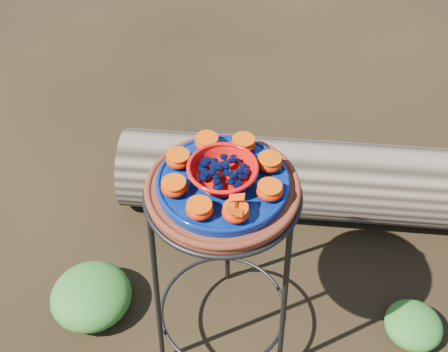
# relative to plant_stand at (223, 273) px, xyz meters

# --- Properties ---
(ground) EXTENTS (60.00, 60.00, 0.00)m
(ground) POSITION_rel_plant_stand_xyz_m (0.00, 0.00, -0.35)
(ground) COLOR black
(plant_stand) EXTENTS (0.44, 0.44, 0.70)m
(plant_stand) POSITION_rel_plant_stand_xyz_m (0.00, 0.00, 0.00)
(plant_stand) COLOR black
(plant_stand) RESTS_ON ground
(terracotta_saucer) EXTENTS (0.38, 0.38, 0.03)m
(terracotta_saucer) POSITION_rel_plant_stand_xyz_m (0.00, 0.00, 0.37)
(terracotta_saucer) COLOR #3C1D0C
(terracotta_saucer) RESTS_ON plant_stand
(cobalt_plate) EXTENTS (0.33, 0.33, 0.02)m
(cobalt_plate) POSITION_rel_plant_stand_xyz_m (0.00, 0.00, 0.39)
(cobalt_plate) COLOR #04114F
(cobalt_plate) RESTS_ON terracotta_saucer
(red_bowl) EXTENTS (0.16, 0.16, 0.05)m
(red_bowl) POSITION_rel_plant_stand_xyz_m (0.00, 0.00, 0.43)
(red_bowl) COLOR red
(red_bowl) RESTS_ON cobalt_plate
(glass_gems) EXTENTS (0.13, 0.13, 0.02)m
(glass_gems) POSITION_rel_plant_stand_xyz_m (0.00, 0.00, 0.46)
(glass_gems) COLOR black
(glass_gems) RESTS_ON red_bowl
(orange_half_0) EXTENTS (0.06, 0.06, 0.03)m
(orange_half_0) POSITION_rel_plant_stand_xyz_m (0.04, -0.12, 0.42)
(orange_half_0) COLOR #A92A00
(orange_half_0) RESTS_ON cobalt_plate
(orange_half_1) EXTENTS (0.06, 0.06, 0.03)m
(orange_half_1) POSITION_rel_plant_stand_xyz_m (0.11, -0.04, 0.42)
(orange_half_1) COLOR #A92A00
(orange_half_1) RESTS_ON cobalt_plate
(orange_half_2) EXTENTS (0.06, 0.06, 0.03)m
(orange_half_2) POSITION_rel_plant_stand_xyz_m (0.11, 0.05, 0.42)
(orange_half_2) COLOR #A92A00
(orange_half_2) RESTS_ON cobalt_plate
(orange_half_3) EXTENTS (0.06, 0.06, 0.03)m
(orange_half_3) POSITION_rel_plant_stand_xyz_m (0.04, 0.11, 0.42)
(orange_half_3) COLOR #A92A00
(orange_half_3) RESTS_ON cobalt_plate
(orange_half_4) EXTENTS (0.06, 0.06, 0.03)m
(orange_half_4) POSITION_rel_plant_stand_xyz_m (-0.05, 0.11, 0.42)
(orange_half_4) COLOR #A92A00
(orange_half_4) RESTS_ON cobalt_plate
(orange_half_5) EXTENTS (0.06, 0.06, 0.03)m
(orange_half_5) POSITION_rel_plant_stand_xyz_m (-0.11, 0.04, 0.42)
(orange_half_5) COLOR #A92A00
(orange_half_5) RESTS_ON cobalt_plate
(orange_half_6) EXTENTS (0.06, 0.06, 0.03)m
(orange_half_6) POSITION_rel_plant_stand_xyz_m (-0.11, -0.05, 0.42)
(orange_half_6) COLOR #A92A00
(orange_half_6) RESTS_ON cobalt_plate
(orange_half_7) EXTENTS (0.06, 0.06, 0.03)m
(orange_half_7) POSITION_rel_plant_stand_xyz_m (-0.04, -0.11, 0.42)
(orange_half_7) COLOR #A92A00
(orange_half_7) RESTS_ON cobalt_plate
(butterfly) EXTENTS (0.08, 0.05, 0.01)m
(butterfly) POSITION_rel_plant_stand_xyz_m (0.04, -0.12, 0.44)
(butterfly) COLOR red
(butterfly) RESTS_ON orange_half_0
(driftwood_log) EXTENTS (1.67, 0.47, 0.31)m
(driftwood_log) POSITION_rel_plant_stand_xyz_m (0.39, 0.59, -0.19)
(driftwood_log) COLOR black
(driftwood_log) RESTS_ON ground
(foliage_left) EXTENTS (0.28, 0.28, 0.14)m
(foliage_left) POSITION_rel_plant_stand_xyz_m (-0.46, 0.07, -0.28)
(foliage_left) COLOR #326123
(foliage_left) RESTS_ON ground
(foliage_right) EXTENTS (0.19, 0.19, 0.10)m
(foliage_right) POSITION_rel_plant_stand_xyz_m (0.64, 0.05, -0.30)
(foliage_right) COLOR #326123
(foliage_right) RESTS_ON ground
(foliage_back) EXTENTS (0.34, 0.34, 0.17)m
(foliage_back) POSITION_rel_plant_stand_xyz_m (-0.14, 0.47, -0.27)
(foliage_back) COLOR #326123
(foliage_back) RESTS_ON ground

